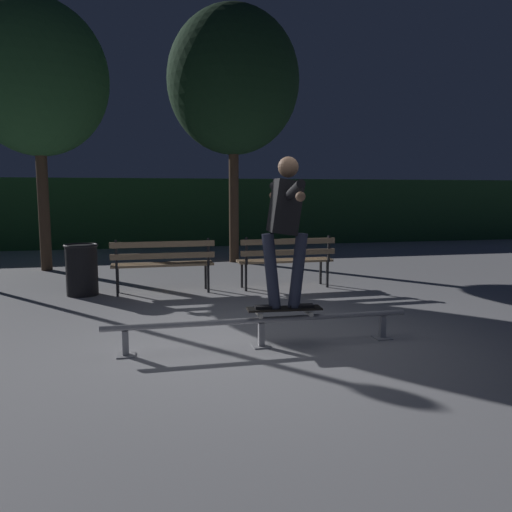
% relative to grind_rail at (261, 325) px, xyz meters
% --- Properties ---
extents(ground_plane, '(90.00, 90.00, 0.00)m').
position_rel_grind_rail_xyz_m(ground_plane, '(0.00, 0.13, -0.23)').
color(ground_plane, '#99999E').
extents(hedge_backdrop, '(24.00, 1.20, 1.99)m').
position_rel_grind_rail_xyz_m(hedge_backdrop, '(0.00, 10.44, 0.76)').
color(hedge_backdrop, '#234C28').
rests_on(hedge_backdrop, ground).
extents(grind_rail, '(3.22, 0.18, 0.31)m').
position_rel_grind_rail_xyz_m(grind_rail, '(0.00, 0.00, 0.00)').
color(grind_rail, '#9E9EA3').
rests_on(grind_rail, ground).
extents(skateboard, '(0.79, 0.26, 0.09)m').
position_rel_grind_rail_xyz_m(skateboard, '(0.25, 0.00, 0.15)').
color(skateboard, black).
rests_on(skateboard, grind_rail).
extents(skateboarder, '(0.63, 1.41, 1.56)m').
position_rel_grind_rail_xyz_m(skateboarder, '(0.25, -0.00, 1.09)').
color(skateboarder, black).
rests_on(skateboarder, skateboard).
extents(park_bench_leftmost, '(1.61, 0.44, 0.88)m').
position_rel_grind_rail_xyz_m(park_bench_leftmost, '(-0.88, 3.03, 0.30)').
color(park_bench_leftmost, black).
rests_on(park_bench_leftmost, ground).
extents(park_bench_left_center, '(1.61, 0.44, 0.88)m').
position_rel_grind_rail_xyz_m(park_bench_left_center, '(1.14, 3.03, 0.30)').
color(park_bench_left_center, black).
rests_on(park_bench_left_center, ground).
extents(tree_far_left, '(2.76, 2.76, 5.35)m').
position_rel_grind_rail_xyz_m(tree_far_left, '(-3.13, 6.01, 3.58)').
color(tree_far_left, '#4C3828').
rests_on(tree_far_left, ground).
extents(tree_behind_benches, '(2.92, 2.92, 5.64)m').
position_rel_grind_rail_xyz_m(tree_behind_benches, '(0.87, 6.40, 3.79)').
color(tree_behind_benches, '#4C3828').
rests_on(tree_behind_benches, ground).
extents(trash_can, '(0.52, 0.52, 0.80)m').
position_rel_grind_rail_xyz_m(trash_can, '(-2.12, 3.20, 0.18)').
color(trash_can, black).
rests_on(trash_can, ground).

